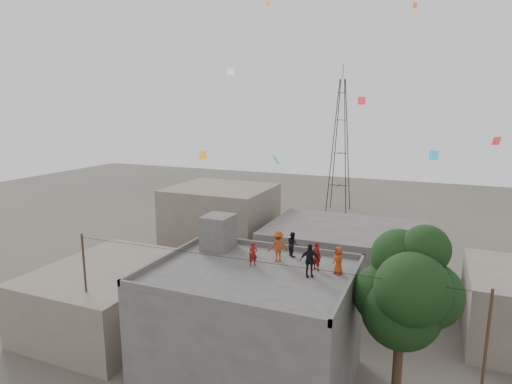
# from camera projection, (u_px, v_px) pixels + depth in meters

# --- Properties ---
(ground) EXTENTS (140.00, 140.00, 0.00)m
(ground) POSITION_uv_depth(u_px,v_px,m) (251.00, 381.00, 22.61)
(ground) COLOR #49443C
(ground) RESTS_ON ground
(main_building) EXTENTS (10.00, 8.00, 6.10)m
(main_building) POSITION_uv_depth(u_px,v_px,m) (251.00, 328.00, 22.03)
(main_building) COLOR #4C4947
(main_building) RESTS_ON ground
(parapet) EXTENTS (10.00, 8.00, 0.30)m
(parapet) POSITION_uv_depth(u_px,v_px,m) (251.00, 269.00, 21.41)
(parapet) COLOR #4C4947
(parapet) RESTS_ON main_building
(stair_head_box) EXTENTS (1.60, 1.80, 2.00)m
(stair_head_box) POSITION_uv_depth(u_px,v_px,m) (218.00, 232.00, 24.81)
(stair_head_box) COLOR #4C4947
(stair_head_box) RESTS_ON main_building
(neighbor_west) EXTENTS (8.00, 10.00, 4.00)m
(neighbor_west) POSITION_uv_depth(u_px,v_px,m) (111.00, 296.00, 28.22)
(neighbor_west) COLOR #6B6155
(neighbor_west) RESTS_ON ground
(neighbor_north) EXTENTS (12.00, 9.00, 5.00)m
(neighbor_north) POSITION_uv_depth(u_px,v_px,m) (344.00, 257.00, 34.04)
(neighbor_north) COLOR #4C4947
(neighbor_north) RESTS_ON ground
(neighbor_northwest) EXTENTS (9.00, 8.00, 7.00)m
(neighbor_northwest) POSITION_uv_depth(u_px,v_px,m) (221.00, 224.00, 40.22)
(neighbor_northwest) COLOR #6B6155
(neighbor_northwest) RESTS_ON ground
(tree) EXTENTS (4.90, 4.60, 9.10)m
(tree) POSITION_uv_depth(u_px,v_px,m) (407.00, 291.00, 19.18)
(tree) COLOR black
(tree) RESTS_ON ground
(utility_line) EXTENTS (20.12, 0.62, 7.40)m
(utility_line) POSITION_uv_depth(u_px,v_px,m) (250.00, 327.00, 20.56)
(utility_line) COLOR black
(utility_line) RESTS_ON ground
(transmission_tower) EXTENTS (2.97, 2.97, 20.01)m
(transmission_tower) POSITION_uv_depth(u_px,v_px,m) (340.00, 146.00, 58.57)
(transmission_tower) COLOR black
(transmission_tower) RESTS_ON ground
(person_red_adult) EXTENTS (0.64, 0.57, 1.48)m
(person_red_adult) POSITION_uv_depth(u_px,v_px,m) (317.00, 256.00, 21.59)
(person_red_adult) COLOR maroon
(person_red_adult) RESTS_ON main_building
(person_orange_child) EXTENTS (0.80, 0.80, 1.40)m
(person_orange_child) POSITION_uv_depth(u_px,v_px,m) (338.00, 260.00, 21.06)
(person_orange_child) COLOR #A23312
(person_orange_child) RESTS_ON main_building
(person_dark_child) EXTENTS (0.83, 0.84, 1.37)m
(person_dark_child) POSITION_uv_depth(u_px,v_px,m) (293.00, 244.00, 23.66)
(person_dark_child) COLOR black
(person_dark_child) RESTS_ON main_building
(person_dark_adult) EXTENTS (1.04, 0.82, 1.65)m
(person_dark_adult) POSITION_uv_depth(u_px,v_px,m) (309.00, 260.00, 20.70)
(person_dark_adult) COLOR black
(person_dark_adult) RESTS_ON main_building
(person_orange_adult) EXTENTS (1.24, 1.09, 1.67)m
(person_orange_adult) POSITION_uv_depth(u_px,v_px,m) (278.00, 246.00, 22.81)
(person_orange_adult) COLOR #9B3A11
(person_orange_adult) RESTS_ON main_building
(person_red_child) EXTENTS (0.56, 0.53, 1.28)m
(person_red_child) POSITION_uv_depth(u_px,v_px,m) (253.00, 254.00, 22.15)
(person_red_child) COLOR maroon
(person_red_child) RESTS_ON main_building
(kites) EXTENTS (17.78, 17.74, 12.10)m
(kites) POSITION_uv_depth(u_px,v_px,m) (308.00, 86.00, 26.02)
(kites) COLOR orange
(kites) RESTS_ON ground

